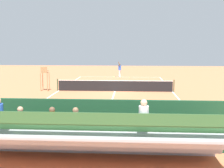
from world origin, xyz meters
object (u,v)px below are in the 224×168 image
(equipment_bag, at_px, (117,140))
(tennis_net, at_px, (115,86))
(tennis_player, at_px, (120,69))
(umpire_chair, at_px, (45,76))
(tennis_ball_near, at_px, (105,77))
(bleacher_stand, at_px, (88,137))
(tennis_racket, at_px, (114,77))
(tennis_ball_far, at_px, (130,78))
(courtside_bench, at_px, (164,131))

(equipment_bag, bearing_deg, tennis_net, -86.56)
(tennis_net, relative_size, tennis_player, 5.35)
(umpire_chair, bearing_deg, tennis_net, -178.73)
(tennis_ball_near, bearing_deg, tennis_net, 99.72)
(tennis_net, xyz_separation_m, equipment_bag, (-0.81, 13.40, -0.32))
(bleacher_stand, distance_m, umpire_chair, 16.40)
(tennis_racket, distance_m, tennis_ball_far, 2.17)
(tennis_net, relative_size, tennis_racket, 19.86)
(tennis_net, distance_m, tennis_ball_near, 10.73)
(bleacher_stand, xyz_separation_m, tennis_player, (-0.06, -26.58, 0.06))
(bleacher_stand, distance_m, tennis_player, 26.58)
(tennis_net, xyz_separation_m, courtside_bench, (-2.72, 13.27, 0.06))
(umpire_chair, bearing_deg, tennis_ball_near, -112.30)
(umpire_chair, distance_m, courtside_bench, 15.89)
(umpire_chair, bearing_deg, bleacher_stand, 111.91)
(tennis_player, xyz_separation_m, tennis_ball_near, (1.79, 0.66, -0.98))
(tennis_net, xyz_separation_m, tennis_ball_far, (-1.25, -10.20, -0.47))
(tennis_net, bearing_deg, tennis_racket, -86.26)
(bleacher_stand, xyz_separation_m, tennis_ball_near, (1.73, -25.92, -0.92))
(tennis_player, relative_size, tennis_ball_near, 29.18)
(bleacher_stand, xyz_separation_m, tennis_ball_far, (-1.33, -25.55, -0.92))
(bleacher_stand, bearing_deg, courtside_bench, -143.38)
(tennis_net, xyz_separation_m, tennis_ball_near, (1.81, -10.57, -0.47))
(tennis_player, distance_m, tennis_ball_near, 2.14)
(equipment_bag, xyz_separation_m, tennis_player, (0.83, -24.63, 0.84))
(bleacher_stand, distance_m, tennis_ball_near, 25.99)
(courtside_bench, xyz_separation_m, tennis_racket, (3.44, -24.35, -0.54))
(bleacher_stand, height_order, tennis_ball_near, bleacher_stand)
(tennis_racket, distance_m, tennis_ball_near, 1.20)
(tennis_player, height_order, tennis_ball_far, tennis_player)
(tennis_net, height_order, tennis_player, tennis_player)
(tennis_net, relative_size, courtside_bench, 5.72)
(bleacher_stand, bearing_deg, tennis_racket, -88.60)
(tennis_net, bearing_deg, tennis_player, -89.88)
(equipment_bag, relative_size, tennis_ball_near, 13.64)
(courtside_bench, distance_m, tennis_racket, 24.60)
(tennis_ball_far, bearing_deg, equipment_bag, 88.91)
(bleacher_stand, bearing_deg, tennis_ball_near, -86.18)
(equipment_bag, bearing_deg, umpire_chair, -62.15)
(courtside_bench, distance_m, tennis_ball_far, 23.52)
(bleacher_stand, bearing_deg, tennis_ball_far, -92.99)
(umpire_chair, bearing_deg, tennis_racket, -116.02)
(bleacher_stand, xyz_separation_m, courtside_bench, (-2.80, -2.08, -0.40))
(umpire_chair, bearing_deg, courtside_bench, 124.18)
(tennis_racket, xyz_separation_m, tennis_ball_far, (-1.98, 0.88, 0.02))
(umpire_chair, relative_size, tennis_ball_far, 32.42)
(tennis_ball_far, bearing_deg, bleacher_stand, 87.01)
(equipment_bag, relative_size, tennis_racket, 1.74)
(tennis_net, bearing_deg, tennis_ball_near, -80.28)
(tennis_net, xyz_separation_m, tennis_player, (0.02, -11.23, 0.51))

